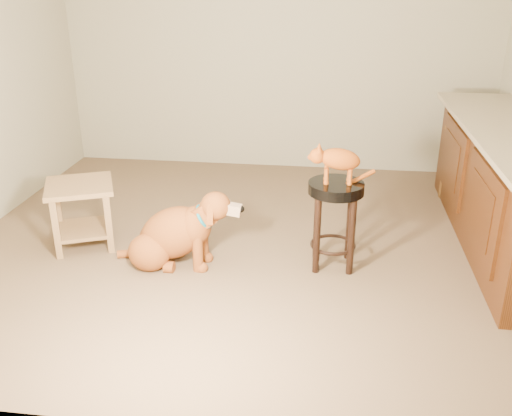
# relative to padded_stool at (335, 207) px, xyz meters

# --- Properties ---
(floor) EXTENTS (4.50, 4.00, 0.01)m
(floor) POSITION_rel_padded_stool_xyz_m (-0.64, 0.25, -0.46)
(floor) COLOR brown
(floor) RESTS_ON ground
(room_shell) EXTENTS (4.54, 4.04, 2.62)m
(room_shell) POSITION_rel_padded_stool_xyz_m (-0.64, 0.25, 1.22)
(room_shell) COLOR #9C987D
(room_shell) RESTS_ON ground
(cabinet_run) EXTENTS (0.70, 2.56, 0.94)m
(cabinet_run) POSITION_rel_padded_stool_xyz_m (1.31, 0.55, -0.02)
(cabinet_run) COLOR #41200B
(cabinet_run) RESTS_ON ground
(padded_stool) EXTENTS (0.39, 0.39, 0.64)m
(padded_stool) POSITION_rel_padded_stool_xyz_m (0.00, 0.00, 0.00)
(padded_stool) COLOR black
(padded_stool) RESTS_ON ground
(wood_stool) EXTENTS (0.46, 0.46, 0.70)m
(wood_stool) POSITION_rel_padded_stool_xyz_m (1.21, 1.39, -0.09)
(wood_stool) COLOR brown
(wood_stool) RESTS_ON ground
(side_table) EXTENTS (0.65, 0.65, 0.51)m
(side_table) POSITION_rel_padded_stool_xyz_m (-1.94, 0.08, -0.12)
(side_table) COLOR brown
(side_table) RESTS_ON ground
(golden_retriever) EXTENTS (0.99, 0.49, 0.63)m
(golden_retriever) POSITION_rel_padded_stool_xyz_m (-1.15, -0.13, -0.22)
(golden_retriever) COLOR brown
(golden_retriever) RESTS_ON ground
(tabby_kitten) EXTENTS (0.48, 0.19, 0.30)m
(tabby_kitten) POSITION_rel_padded_stool_xyz_m (-0.01, 0.00, 0.35)
(tabby_kitten) COLOR #8D3D0E
(tabby_kitten) RESTS_ON padded_stool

